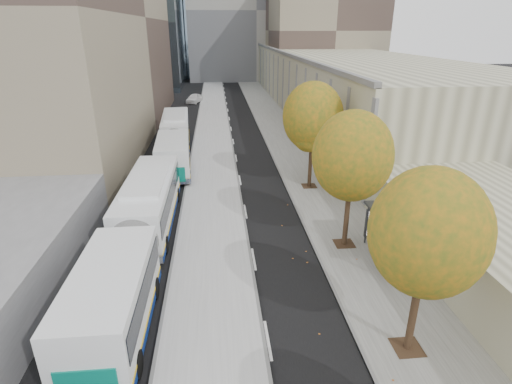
{
  "coord_description": "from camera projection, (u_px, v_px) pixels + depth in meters",
  "views": [
    {
      "loc": [
        -3.33,
        -6.23,
        11.39
      ],
      "look_at": [
        -1.2,
        15.31,
        2.5
      ],
      "focal_mm": 28.0,
      "sensor_mm": 36.0,
      "label": 1
    }
  ],
  "objects": [
    {
      "name": "tree_b",
      "position": [
        428.0,
        233.0,
        13.38
      ],
      "size": [
        4.0,
        4.0,
        6.97
      ],
      "color": "black",
      "rests_on": "sidewalk"
    },
    {
      "name": "bus_near",
      "position": [
        138.0,
        233.0,
        20.54
      ],
      "size": [
        2.79,
        18.14,
        3.02
      ],
      "rotation": [
        0.0,
        0.0,
        -0.01
      ],
      "color": "white",
      "rests_on": "ground"
    },
    {
      "name": "tree_c",
      "position": [
        352.0,
        156.0,
        20.67
      ],
      "size": [
        4.2,
        4.2,
        7.28
      ],
      "color": "black",
      "rests_on": "sidewalk"
    },
    {
      "name": "distant_car",
      "position": [
        194.0,
        98.0,
        65.6
      ],
      "size": [
        2.99,
        4.64,
        1.47
      ],
      "primitive_type": "imported",
      "rotation": [
        0.0,
        0.0,
        -0.31
      ],
      "color": "white",
      "rests_on": "ground"
    },
    {
      "name": "bus_far",
      "position": [
        175.0,
        139.0,
        38.11
      ],
      "size": [
        3.75,
        18.13,
        3.0
      ],
      "rotation": [
        0.0,
        0.0,
        0.06
      ],
      "color": "white",
      "rests_on": "ground"
    },
    {
      "name": "bus_platform",
      "position": [
        213.0,
        144.0,
        42.2
      ],
      "size": [
        4.25,
        150.0,
        0.15
      ],
      "primitive_type": "cube",
      "color": "#ADADAD",
      "rests_on": "ground"
    },
    {
      "name": "building_midrise",
      "position": [
        27.0,
        17.0,
        41.31
      ],
      "size": [
        24.0,
        46.0,
        25.0
      ],
      "primitive_type": "cube",
      "color": "gray",
      "rests_on": "ground"
    },
    {
      "name": "tree_d",
      "position": [
        313.0,
        117.0,
        28.87
      ],
      "size": [
        4.4,
        4.4,
        7.6
      ],
      "color": "black",
      "rests_on": "sidewalk"
    },
    {
      "name": "sidewalk",
      "position": [
        287.0,
        142.0,
        42.95
      ],
      "size": [
        4.75,
        150.0,
        0.08
      ],
      "primitive_type": "cube",
      "color": "slate",
      "rests_on": "ground"
    },
    {
      "name": "building_tan",
      "position": [
        324.0,
        74.0,
        69.17
      ],
      "size": [
        18.0,
        92.0,
        8.0
      ],
      "primitive_type": "cube",
      "color": "gray",
      "rests_on": "ground"
    },
    {
      "name": "building_far_block",
      "position": [
        253.0,
        12.0,
        93.58
      ],
      "size": [
        30.0,
        18.0,
        30.0
      ],
      "primitive_type": "cube",
      "color": "#A3A097",
      "rests_on": "ground"
    },
    {
      "name": "bus_shelter",
      "position": [
        400.0,
        225.0,
        20.14
      ],
      "size": [
        1.9,
        4.4,
        2.53
      ],
      "color": "#383A3F",
      "rests_on": "sidewalk"
    }
  ]
}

